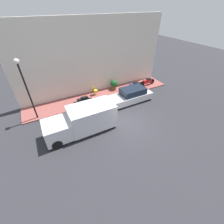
# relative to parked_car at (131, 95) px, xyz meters

# --- Properties ---
(ground_plane) EXTENTS (60.00, 60.00, 0.00)m
(ground_plane) POSITION_rel_parked_car_xyz_m (-2.79, 2.10, -0.67)
(ground_plane) COLOR #2D2D33
(sidewalk) EXTENTS (2.41, 15.26, 0.11)m
(sidewalk) POSITION_rel_parked_car_xyz_m (2.30, 2.10, -0.62)
(sidewalk) COLOR #934C47
(sidewalk) RESTS_ON ground_plane
(building_facade) EXTENTS (0.30, 15.26, 7.16)m
(building_facade) POSITION_rel_parked_car_xyz_m (3.66, 2.10, 2.91)
(building_facade) COLOR silver
(building_facade) RESTS_ON ground_plane
(parked_car) EXTENTS (1.62, 4.25, 1.41)m
(parked_car) POSITION_rel_parked_car_xyz_m (0.00, 0.00, 0.00)
(parked_car) COLOR silver
(parked_car) RESTS_ON ground_plane
(delivery_van) EXTENTS (1.90, 5.14, 2.01)m
(delivery_van) POSITION_rel_parked_car_xyz_m (-1.79, 5.57, 0.35)
(delivery_van) COLOR silver
(delivery_van) RESTS_ON ground_plane
(motorcycle_red) EXTENTS (0.30, 2.03, 0.79)m
(motorcycle_red) POSITION_rel_parked_car_xyz_m (1.93, -3.56, -0.13)
(motorcycle_red) COLOR #B21E1E
(motorcycle_red) RESTS_ON sidewalk
(motorcycle_black) EXTENTS (0.30, 2.04, 0.82)m
(motorcycle_black) POSITION_rel_parked_car_xyz_m (1.46, 4.39, -0.12)
(motorcycle_black) COLOR black
(motorcycle_black) RESTS_ON sidewalk
(motorcycle_blue) EXTENTS (0.30, 1.89, 0.73)m
(motorcycle_blue) POSITION_rel_parked_car_xyz_m (1.92, -1.76, -0.16)
(motorcycle_blue) COLOR navy
(motorcycle_blue) RESTS_ON sidewalk
(streetlamp) EXTENTS (0.36, 0.36, 4.91)m
(streetlamp) POSITION_rel_parked_car_xyz_m (1.44, 8.48, 2.74)
(streetlamp) COLOR black
(streetlamp) RESTS_ON sidewalk
(potted_plant) EXTENTS (0.80, 0.80, 1.05)m
(potted_plant) POSITION_rel_parked_car_xyz_m (2.85, 0.33, 0.03)
(potted_plant) COLOR brown
(potted_plant) RESTS_ON sidewalk
(cafe_chair) EXTENTS (0.40, 0.40, 0.93)m
(cafe_chair) POSITION_rel_parked_car_xyz_m (2.74, 2.70, -0.03)
(cafe_chair) COLOR yellow
(cafe_chair) RESTS_ON sidewalk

